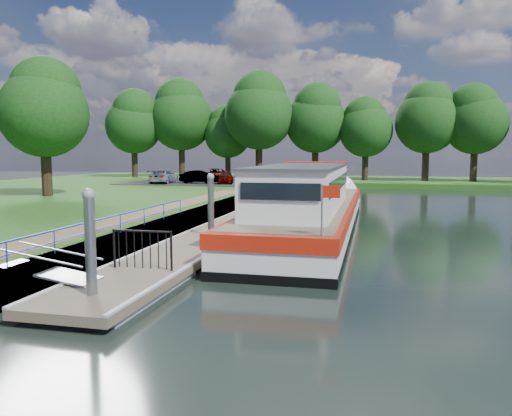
% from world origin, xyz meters
% --- Properties ---
extents(ground, '(160.00, 160.00, 0.00)m').
position_xyz_m(ground, '(0.00, 0.00, 0.00)').
color(ground, black).
rests_on(ground, ground).
extents(bank_edge, '(1.10, 90.00, 0.78)m').
position_xyz_m(bank_edge, '(-2.55, 15.00, 0.39)').
color(bank_edge, '#473D2D').
rests_on(bank_edge, ground).
extents(far_bank, '(60.00, 18.00, 0.60)m').
position_xyz_m(far_bank, '(12.00, 52.00, 0.30)').
color(far_bank, '#1E4914').
rests_on(far_bank, ground).
extents(footpath, '(1.60, 40.00, 0.05)m').
position_xyz_m(footpath, '(-4.40, 8.00, 0.80)').
color(footpath, brown).
rests_on(footpath, riverbank).
extents(carpark, '(14.00, 12.00, 0.06)m').
position_xyz_m(carpark, '(-11.00, 38.00, 0.81)').
color(carpark, black).
rests_on(carpark, riverbank).
extents(blue_fence, '(0.04, 18.04, 0.72)m').
position_xyz_m(blue_fence, '(-2.75, 3.00, 1.31)').
color(blue_fence, '#0C2DBF').
rests_on(blue_fence, riverbank).
extents(pontoon, '(2.50, 30.00, 0.56)m').
position_xyz_m(pontoon, '(0.00, 13.00, 0.18)').
color(pontoon, brown).
rests_on(pontoon, ground).
extents(mooring_piles, '(0.30, 27.30, 3.55)m').
position_xyz_m(mooring_piles, '(0.00, 13.00, 1.28)').
color(mooring_piles, gray).
rests_on(mooring_piles, ground).
extents(gangway, '(2.58, 1.00, 0.92)m').
position_xyz_m(gangway, '(-1.85, 0.50, 0.63)').
color(gangway, '#A5A8AD').
rests_on(gangway, ground).
extents(gate_panel, '(1.85, 0.05, 1.15)m').
position_xyz_m(gate_panel, '(-0.00, 2.20, 1.15)').
color(gate_panel, black).
rests_on(gate_panel, ground).
extents(barge, '(4.36, 21.15, 4.78)m').
position_xyz_m(barge, '(3.60, 13.11, 1.09)').
color(barge, black).
rests_on(barge, ground).
extents(horizon_trees, '(54.38, 10.03, 12.87)m').
position_xyz_m(horizon_trees, '(-1.61, 48.68, 7.95)').
color(horizon_trees, '#332316').
rests_on(horizon_trees, ground).
extents(bank_tree_a, '(6.12, 6.12, 9.72)m').
position_xyz_m(bank_tree_a, '(-15.99, 20.08, 7.02)').
color(bank_tree_a, '#332316').
rests_on(bank_tree_a, riverbank).
extents(car_a, '(2.11, 3.65, 1.17)m').
position_xyz_m(car_a, '(-7.53, 35.69, 1.42)').
color(car_a, '#999999').
rests_on(car_a, carpark).
extents(car_b, '(3.86, 1.50, 1.25)m').
position_xyz_m(car_b, '(-10.15, 35.38, 1.46)').
color(car_b, '#999999').
rests_on(car_b, carpark).
extents(car_c, '(2.25, 4.72, 1.33)m').
position_xyz_m(car_c, '(-13.79, 35.08, 1.50)').
color(car_c, '#999999').
rests_on(car_c, carpark).
extents(car_d, '(2.47, 4.76, 1.28)m').
position_xyz_m(car_d, '(-10.30, 40.45, 1.48)').
color(car_d, '#999999').
rests_on(car_d, carpark).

